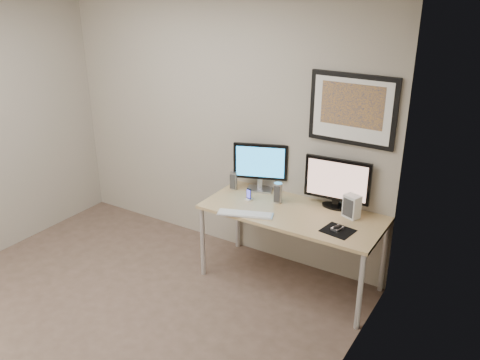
{
  "coord_description": "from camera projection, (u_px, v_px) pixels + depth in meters",
  "views": [
    {
      "loc": [
        2.71,
        -2.31,
        2.69
      ],
      "look_at": [
        0.61,
        1.1,
        1.03
      ],
      "focal_mm": 38.0,
      "sensor_mm": 36.0,
      "label": 1
    }
  ],
  "objects": [
    {
      "name": "floor",
      "position": [
        106.0,
        325.0,
        4.16
      ],
      "size": [
        3.6,
        3.6,
        0.0
      ],
      "primitive_type": "plane",
      "color": "#4D3C30",
      "rests_on": "ground"
    },
    {
      "name": "room",
      "position": [
        128.0,
        118.0,
        3.89
      ],
      "size": [
        3.6,
        3.6,
        3.6
      ],
      "color": "white",
      "rests_on": "ground"
    },
    {
      "name": "desk",
      "position": [
        292.0,
        218.0,
        4.48
      ],
      "size": [
        1.6,
        0.7,
        0.73
      ],
      "color": "#A17D4E",
      "rests_on": "floor"
    },
    {
      "name": "framed_art",
      "position": [
        352.0,
        110.0,
        4.21
      ],
      "size": [
        0.75,
        0.04,
        0.6
      ],
      "color": "black",
      "rests_on": "room"
    },
    {
      "name": "monitor_large",
      "position": [
        260.0,
        165.0,
        4.79
      ],
      "size": [
        0.49,
        0.24,
        0.47
      ],
      "rotation": [
        0.0,
        0.0,
        0.36
      ],
      "color": "#B0B1B5",
      "rests_on": "desk"
    },
    {
      "name": "monitor_tv",
      "position": [
        337.0,
        182.0,
        4.44
      ],
      "size": [
        0.59,
        0.15,
        0.46
      ],
      "rotation": [
        0.0,
        0.0,
        0.08
      ],
      "color": "black",
      "rests_on": "desk"
    },
    {
      "name": "speaker_left",
      "position": [
        234.0,
        180.0,
        4.89
      ],
      "size": [
        0.08,
        0.08,
        0.17
      ],
      "primitive_type": "cylinder",
      "rotation": [
        0.0,
        0.0,
        0.21
      ],
      "color": "#B0B1B5",
      "rests_on": "desk"
    },
    {
      "name": "speaker_right",
      "position": [
        278.0,
        193.0,
        4.6
      ],
      "size": [
        0.09,
        0.09,
        0.19
      ],
      "primitive_type": "cylinder",
      "rotation": [
        0.0,
        0.0,
        0.25
      ],
      "color": "#B0B1B5",
      "rests_on": "desk"
    },
    {
      "name": "phone_dock",
      "position": [
        249.0,
        194.0,
        4.66
      ],
      "size": [
        0.06,
        0.06,
        0.12
      ],
      "primitive_type": "cube",
      "rotation": [
        0.0,
        0.0,
        -0.24
      ],
      "color": "black",
      "rests_on": "desk"
    },
    {
      "name": "keyboard",
      "position": [
        245.0,
        214.0,
        4.39
      ],
      "size": [
        0.5,
        0.29,
        0.02
      ],
      "primitive_type": "cube",
      "rotation": [
        0.0,
        0.0,
        0.36
      ],
      "color": "silver",
      "rests_on": "desk"
    },
    {
      "name": "mousepad",
      "position": [
        338.0,
        231.0,
        4.12
      ],
      "size": [
        0.27,
        0.25,
        0.0
      ],
      "primitive_type": "cube",
      "rotation": [
        0.0,
        0.0,
        -0.15
      ],
      "color": "black",
      "rests_on": "desk"
    },
    {
      "name": "mouse",
      "position": [
        337.0,
        227.0,
        4.13
      ],
      "size": [
        0.08,
        0.11,
        0.03
      ],
      "primitive_type": "ellipsoid",
      "rotation": [
        0.0,
        0.0,
        -0.28
      ],
      "color": "black",
      "rests_on": "mousepad"
    },
    {
      "name": "fan_unit",
      "position": [
        352.0,
        206.0,
        4.32
      ],
      "size": [
        0.16,
        0.14,
        0.2
      ],
      "primitive_type": "cube",
      "rotation": [
        0.0,
        0.0,
        -0.36
      ],
      "color": "silver",
      "rests_on": "desk"
    }
  ]
}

